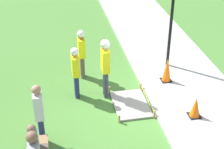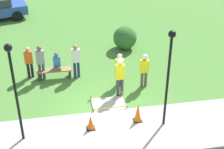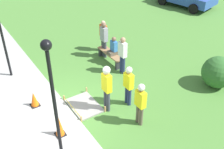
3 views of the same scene
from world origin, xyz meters
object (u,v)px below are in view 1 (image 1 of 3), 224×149
Objects in this scene: person_seated_on_bench at (35,144)px; worker_trainee at (105,63)px; worker_supervisor at (82,50)px; worker_assistant at (76,69)px; traffic_cone_far_patch at (167,70)px; bystander_in_gray_shirt at (39,112)px; traffic_cone_near_patch at (195,107)px.

person_seated_on_bench is 3.47m from worker_trainee.
worker_assistant is (-1.12, 0.31, -0.02)m from worker_supervisor.
bystander_in_gray_shirt reaches higher than traffic_cone_far_patch.
traffic_cone_far_patch is at bearing 5.00° from traffic_cone_near_patch.
traffic_cone_far_patch is 2.86m from worker_supervisor.
person_seated_on_bench is (-1.13, 4.36, 0.44)m from traffic_cone_near_patch.
worker_trainee is at bearing -47.52° from bystander_in_gray_shirt.
bystander_in_gray_shirt is at bearing 155.33° from worker_supervisor.
traffic_cone_far_patch is 3.01m from worker_assistant.
worker_trainee is 2.68m from bystander_in_gray_shirt.
worker_trainee is (-0.33, 2.09, 0.67)m from traffic_cone_far_patch.
worker_supervisor reaches higher than traffic_cone_near_patch.
worker_assistant is 0.95× the size of bystander_in_gray_shirt.
worker_trainee is (-0.15, -0.88, 0.18)m from worker_assistant.
worker_trainee is at bearing -37.44° from person_seated_on_bench.
person_seated_on_bench is 3.14m from worker_assistant.
traffic_cone_far_patch is (1.95, 0.17, 0.10)m from traffic_cone_near_patch.
worker_trainee is at bearing -99.46° from worker_assistant.
traffic_cone_near_patch is at bearing -175.00° from traffic_cone_far_patch.
worker_assistant is 2.24m from bystander_in_gray_shirt.
person_seated_on_bench is at bearing 142.56° from worker_trainee.
worker_supervisor is (2.89, 2.82, 0.61)m from traffic_cone_near_patch.
worker_supervisor is at bearing -24.67° from bystander_in_gray_shirt.
traffic_cone_far_patch is 0.93× the size of person_seated_on_bench.
bystander_in_gray_shirt is (-0.19, 4.23, 0.61)m from traffic_cone_near_patch.
traffic_cone_near_patch is 4.08m from worker_supervisor.
worker_supervisor is 0.96× the size of bystander_in_gray_shirt.
person_seated_on_bench is at bearing 157.05° from worker_assistant.
worker_trainee reaches higher than bystander_in_gray_shirt.
bystander_in_gray_shirt is (-3.08, 1.41, 0.00)m from worker_supervisor.
traffic_cone_far_patch is at bearing -81.00° from worker_trainee.
bystander_in_gray_shirt reaches higher than worker_assistant.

